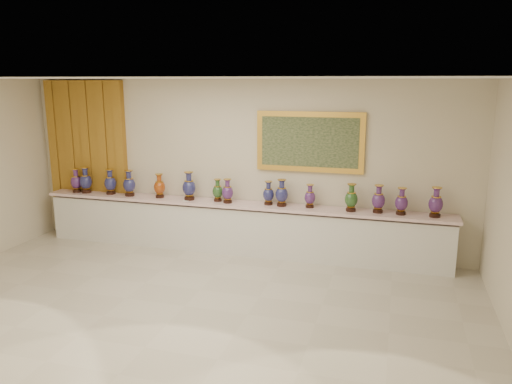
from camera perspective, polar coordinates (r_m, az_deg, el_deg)
ground at (r=6.96m, az=-8.15°, el=-12.78°), size 8.00×8.00×0.00m
room at (r=9.66m, az=-15.31°, el=3.88°), size 8.00×8.00×8.00m
counter at (r=8.78m, az=-2.20°, el=-4.16°), size 7.28×0.48×0.90m
vase_0 at (r=10.02m, az=-19.85°, el=1.11°), size 0.25×0.25×0.45m
vase_1 at (r=9.90m, az=-18.88°, el=1.16°), size 0.25×0.25×0.49m
vase_2 at (r=9.65m, az=-16.31°, el=1.00°), size 0.29×0.29×0.47m
vase_3 at (r=9.40m, az=-14.28°, el=0.84°), size 0.28×0.28×0.48m
vase_4 at (r=9.15m, az=-10.97°, el=0.57°), size 0.25×0.25×0.44m
vase_5 at (r=8.89m, az=-7.66°, el=0.54°), size 0.31×0.31×0.51m
vase_6 at (r=8.74m, az=-4.40°, el=0.08°), size 0.21×0.21×0.40m
vase_7 at (r=8.61m, az=-3.27°, el=-0.02°), size 0.24×0.24×0.42m
vase_8 at (r=8.48m, az=1.43°, el=-0.25°), size 0.24×0.24×0.41m
vase_9 at (r=8.39m, az=2.96°, el=-0.25°), size 0.22×0.22×0.46m
vase_10 at (r=8.33m, az=6.18°, el=-0.59°), size 0.20×0.20×0.39m
vase_11 at (r=8.19m, az=10.83°, el=-0.78°), size 0.26×0.26×0.45m
vase_12 at (r=8.20m, az=13.82°, el=-0.92°), size 0.22×0.22×0.45m
vase_13 at (r=8.18m, az=16.29°, el=-1.16°), size 0.24×0.24×0.43m
vase_14 at (r=8.19m, az=19.85°, el=-1.26°), size 0.27×0.27×0.47m
label_card at (r=8.85m, az=-8.06°, el=-1.02°), size 0.10×0.06×0.00m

